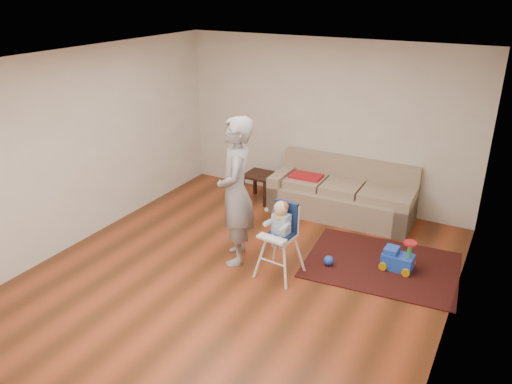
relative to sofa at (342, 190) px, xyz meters
The scene contains 9 objects.
ground 2.40m from the sofa, 102.71° to the right, with size 5.50×5.50×0.00m, color #512813.
room_envelope 2.34m from the sofa, 106.29° to the right, with size 5.04×5.52×2.72m.
sofa is the anchor object (origin of this frame).
side_table 1.44m from the sofa, behind, with size 0.48×0.48×0.48m, color black, non-canonical shape.
area_rug 1.65m from the sofa, 50.26° to the right, with size 1.95×1.46×0.02m, color black.
ride_on_toy 1.74m from the sofa, 45.06° to the right, with size 0.39×0.28×0.43m, color blue, non-canonical shape.
toy_ball 1.67m from the sofa, 75.65° to the right, with size 0.13×0.13×0.13m, color blue.
high_chair 2.08m from the sofa, 92.05° to the right, with size 0.52×0.52×1.04m.
adult 2.21m from the sofa, 110.72° to the right, with size 0.72×0.47×1.98m, color gray.
Camera 1 is at (2.83, -4.75, 3.50)m, focal length 35.00 mm.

